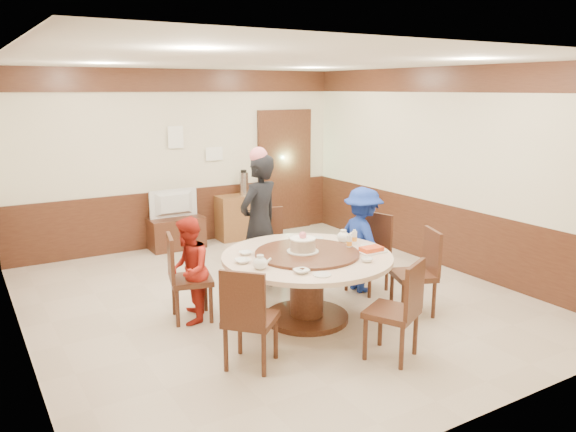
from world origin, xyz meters
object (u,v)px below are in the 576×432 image
person_standing (259,223)px  television (175,204)px  person_red (189,270)px  birthday_cake (303,245)px  shrimp_platter (371,250)px  tv_stand (176,233)px  person_blue (363,240)px  side_cabinet (240,217)px  banquet_table (307,274)px  thermos (244,183)px

person_standing → television: size_ratio=2.22×
person_red → television: 2.98m
birthday_cake → person_red: bearing=151.4°
shrimp_platter → tv_stand: (-0.88, 3.76, -0.53)m
person_blue → television: (-1.34, 3.03, 0.06)m
tv_stand → side_cabinet: 1.16m
television → person_standing: bearing=96.0°
person_standing → tv_stand: 2.42m
banquet_table → tv_stand: (-0.23, 3.47, -0.28)m
shrimp_platter → side_cabinet: (0.27, 3.79, -0.40)m
birthday_cake → side_cabinet: 3.62m
tv_stand → person_red: bearing=-107.3°
television → tv_stand: bearing=180.0°
person_standing → television: 2.35m
banquet_table → person_blue: (1.11, 0.43, 0.13)m
banquet_table → shrimp_platter: (0.65, -0.30, 0.24)m
person_red → person_blue: 2.24m
side_cabinet → banquet_table: bearing=-104.7°
person_red → thermos: bearing=167.9°
birthday_cake → tv_stand: (-0.20, 3.43, -0.61)m
person_red → thermos: (2.11, 2.87, 0.36)m
person_standing → side_cabinet: person_standing is taller
person_standing → tv_stand: bearing=-104.9°
birthday_cake → thermos: size_ratio=0.91×
television → thermos: (1.23, 0.03, 0.22)m
shrimp_platter → television: (-0.88, 3.76, -0.05)m
tv_stand → thermos: (1.23, 0.03, 0.69)m
person_blue → tv_stand: person_blue is taller
thermos → birthday_cake: bearing=-106.6°
television → thermos: size_ratio=2.04×
tv_stand → person_standing: bearing=-83.6°
birthday_cake → television: 3.44m
banquet_table → person_blue: size_ratio=1.40×
shrimp_platter → thermos: size_ratio=0.79×
birthday_cake → thermos: bearing=73.4°
banquet_table → tv_stand: 3.48m
birthday_cake → tv_stand: bearing=93.3°
person_blue → side_cabinet: bearing=6.5°
television → person_blue: bearing=113.5°
television → person_red: bearing=72.3°
person_standing → thermos: bearing=-133.6°
tv_stand → thermos: thermos is taller
shrimp_platter → person_red: bearing=152.4°
thermos → person_blue: bearing=-87.9°
person_blue → side_cabinet: size_ratio=1.65×
banquet_table → person_red: person_red is taller
television → side_cabinet: bearing=-178.9°
tv_stand → side_cabinet: (1.15, 0.03, 0.12)m
birthday_cake → television: birthday_cake is taller
person_standing → side_cabinet: (0.89, 2.36, -0.49)m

